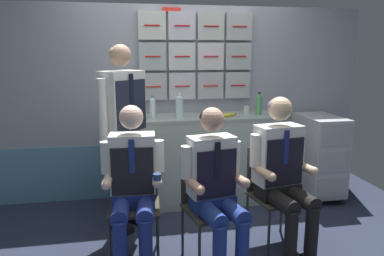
% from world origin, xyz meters
% --- Properties ---
extents(ground, '(4.80, 4.80, 0.04)m').
position_xyz_m(ground, '(0.00, 0.00, -0.02)').
color(ground, '#252C3F').
extents(galley_bulkhead, '(4.20, 0.14, 2.15)m').
position_xyz_m(galley_bulkhead, '(0.01, 1.37, 1.09)').
color(galley_bulkhead, '#9A9EAC').
rests_on(galley_bulkhead, ground).
extents(galley_counter, '(1.70, 0.53, 0.97)m').
position_xyz_m(galley_counter, '(0.14, 1.09, 0.49)').
color(galley_counter, '#A3B3AD').
rests_on(galley_counter, ground).
extents(service_trolley, '(0.40, 0.65, 0.94)m').
position_xyz_m(service_trolley, '(1.51, 0.98, 0.50)').
color(service_trolley, black).
rests_on(service_trolley, ground).
extents(folding_chair_left, '(0.42, 0.43, 0.84)m').
position_xyz_m(folding_chair_left, '(-0.59, 0.14, 0.52)').
color(folding_chair_left, '#2D2D33').
rests_on(folding_chair_left, ground).
extents(crew_member_left, '(0.49, 0.62, 1.25)m').
position_xyz_m(crew_member_left, '(-0.60, -0.02, 0.69)').
color(crew_member_left, black).
rests_on(crew_member_left, ground).
extents(folding_chair_right, '(0.47, 0.47, 0.84)m').
position_xyz_m(folding_chair_right, '(-0.02, -0.03, 0.52)').
color(folding_chair_right, '#2D2D33').
rests_on(folding_chair_right, ground).
extents(crew_member_right, '(0.50, 0.64, 1.25)m').
position_xyz_m(crew_member_right, '(0.01, -0.19, 0.68)').
color(crew_member_right, black).
rests_on(crew_member_right, ground).
extents(folding_chair_by_counter, '(0.46, 0.46, 0.84)m').
position_xyz_m(folding_chair_by_counter, '(0.58, 0.12, 0.52)').
color(folding_chair_by_counter, '#2D2D33').
rests_on(folding_chair_by_counter, ground).
extents(crew_member_by_counter, '(0.52, 0.67, 1.29)m').
position_xyz_m(crew_member_by_counter, '(0.61, -0.03, 0.72)').
color(crew_member_by_counter, black).
rests_on(crew_member_by_counter, ground).
extents(crew_member_standing, '(0.43, 0.42, 1.72)m').
position_xyz_m(crew_member_standing, '(-0.67, 0.60, 1.03)').
color(crew_member_standing, black).
rests_on(crew_member_standing, ground).
extents(water_bottle_short, '(0.07, 0.07, 0.25)m').
position_xyz_m(water_bottle_short, '(0.80, 1.06, 1.09)').
color(water_bottle_short, '#4FA45D').
rests_on(water_bottle_short, galley_counter).
extents(water_bottle_blue_cap, '(0.08, 0.08, 0.26)m').
position_xyz_m(water_bottle_blue_cap, '(-0.09, 1.01, 1.09)').
color(water_bottle_blue_cap, silver).
rests_on(water_bottle_blue_cap, galley_counter).
extents(water_bottle_tall, '(0.06, 0.06, 0.24)m').
position_xyz_m(water_bottle_tall, '(-0.37, 1.05, 1.08)').
color(water_bottle_tall, silver).
rests_on(water_bottle_tall, galley_counter).
extents(paper_cup_blue, '(0.06, 0.06, 0.08)m').
position_xyz_m(paper_cup_blue, '(0.68, 1.13, 1.02)').
color(paper_cup_blue, silver).
rests_on(paper_cup_blue, galley_counter).
extents(paper_cup_tan, '(0.06, 0.06, 0.09)m').
position_xyz_m(paper_cup_tan, '(-0.54, 1.22, 1.02)').
color(paper_cup_tan, tan).
rests_on(paper_cup_tan, galley_counter).
extents(snack_banana, '(0.17, 0.10, 0.04)m').
position_xyz_m(snack_banana, '(0.44, 0.97, 0.99)').
color(snack_banana, yellow).
rests_on(snack_banana, galley_counter).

